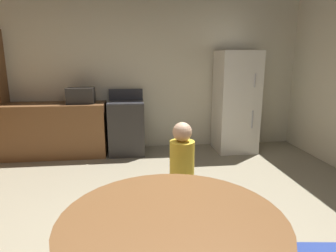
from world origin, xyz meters
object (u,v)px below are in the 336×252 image
Objects in this scene: refrigerator at (236,102)px; microwave at (81,95)px; person_child at (182,178)px; oven_range at (127,127)px; dining_table at (172,242)px.

refrigerator reaches higher than microwave.
refrigerator is 2.87m from person_child.
person_child is at bearing -77.94° from oven_range.
refrigerator is at bearing -1.59° from oven_range.
refrigerator reaches higher than person_child.
oven_range is 1.98m from refrigerator.
person_child is at bearing -119.03° from refrigerator.
person_child is (0.55, -2.55, 0.11)m from oven_range.
microwave is (-2.67, 0.05, 0.15)m from refrigerator.
oven_range is 0.93m from microwave.
microwave is at bearing 178.92° from refrigerator.
refrigerator is at bearing 65.15° from dining_table.
refrigerator reaches higher than dining_table.
oven_range is at bearing 0.28° from microwave.
oven_range is at bearing -155.23° from person_child.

